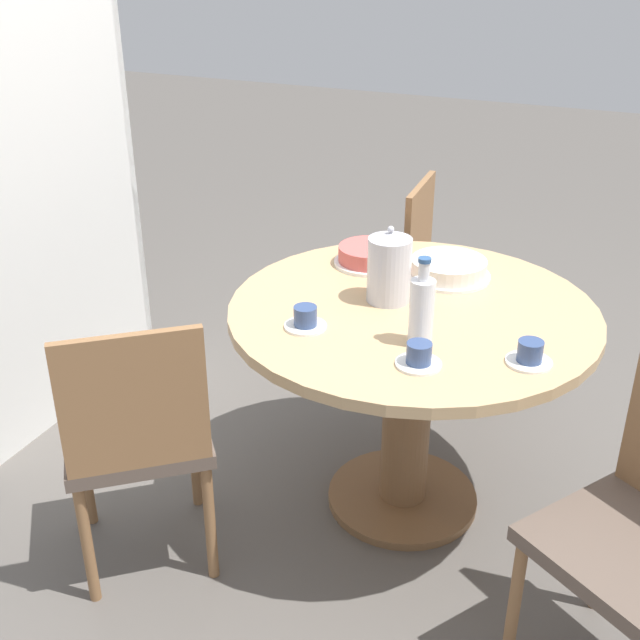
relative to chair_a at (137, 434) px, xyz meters
The scene contains 12 objects.
ground_plane 1.00m from the chair_a, 46.63° to the right, with size 14.00×14.00×0.00m, color #56514C.
dining_table 0.88m from the chair_a, 46.63° to the right, with size 1.16×1.16×0.76m.
chair_a is the anchor object (origin of this frame).
chair_c 1.57m from the chair_a, 19.62° to the right, with size 0.44×0.44×0.88m.
bookshelf 1.22m from the chair_a, 54.31° to the left, with size 1.06×0.28×1.81m.
coffee_pot 0.92m from the chair_a, 41.50° to the right, with size 0.14×0.14×0.25m.
water_bottle 0.91m from the chair_a, 62.18° to the right, with size 0.07×0.07×0.26m.
cake_main 1.15m from the chair_a, 37.62° to the right, with size 0.28×0.28×0.06m.
cake_second 1.01m from the chair_a, 24.06° to the right, with size 0.25×0.25×0.07m.
cup_a 0.60m from the chair_a, 48.63° to the right, with size 0.13×0.13×0.07m.
cup_b 1.15m from the chair_a, 69.17° to the right, with size 0.13×0.13×0.07m.
cup_c 0.86m from the chair_a, 71.05° to the right, with size 0.13×0.13×0.07m.
Camera 1 is at (-2.18, -0.64, 1.84)m, focal length 45.00 mm.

